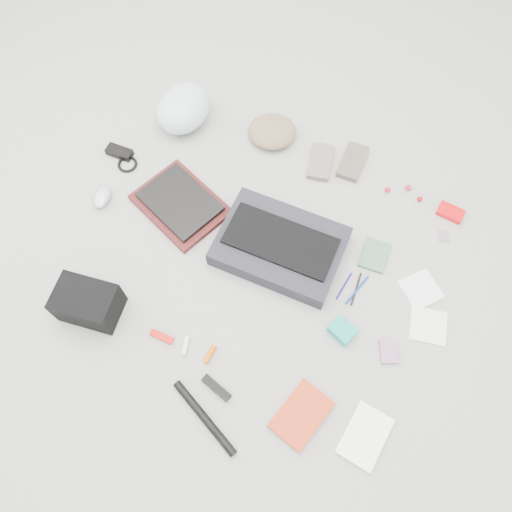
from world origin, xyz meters
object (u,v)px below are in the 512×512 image
at_px(camera_bag, 88,303).
at_px(accordion_wallet, 342,331).
at_px(book_red, 301,415).
at_px(messenger_bag, 280,246).
at_px(laptop, 180,202).
at_px(bike_helmet, 183,108).

distance_m(camera_bag, accordion_wallet, 0.96).
relative_size(camera_bag, accordion_wallet, 2.44).
distance_m(camera_bag, book_red, 0.88).
bearing_deg(messenger_bag, book_red, -60.81).
distance_m(laptop, bike_helmet, 0.47).
distance_m(laptop, camera_bag, 0.56).
height_order(camera_bag, accordion_wallet, camera_bag).
height_order(laptop, book_red, laptop).
bearing_deg(messenger_bag, laptop, 176.68).
relative_size(laptop, book_red, 1.49).
height_order(laptop, bike_helmet, bike_helmet).
bearing_deg(accordion_wallet, laptop, -174.76).
xyz_separation_m(messenger_bag, camera_bag, (-0.56, -0.52, 0.03)).
height_order(bike_helmet, book_red, bike_helmet).
distance_m(bike_helmet, book_red, 1.41).
xyz_separation_m(camera_bag, accordion_wallet, (0.91, 0.29, -0.05)).
distance_m(messenger_bag, laptop, 0.47).
xyz_separation_m(laptop, accordion_wallet, (0.81, -0.25, -0.01)).
bearing_deg(book_red, laptop, 158.51).
distance_m(messenger_bag, accordion_wallet, 0.41).
height_order(book_red, accordion_wallet, accordion_wallet).
xyz_separation_m(bike_helmet, book_red, (0.97, -1.02, -0.07)).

